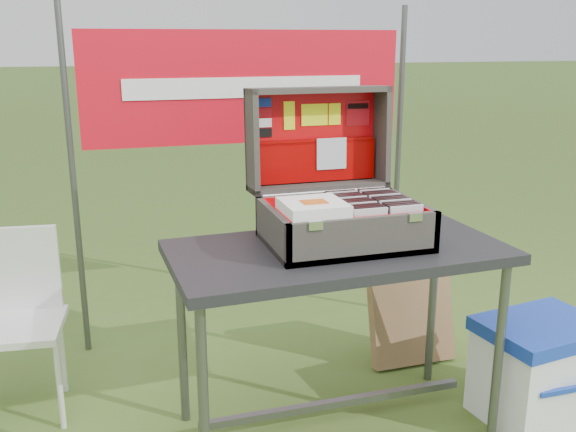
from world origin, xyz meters
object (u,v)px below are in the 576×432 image
object	(u,v)px
suitcase	(339,168)
cooler	(538,369)
chair	(18,330)
table	(336,342)
cardboard_box	(411,319)

from	to	relation	value
suitcase	cooler	xyz separation A→B (m)	(0.81, -0.23, -0.85)
suitcase	cooler	distance (m)	1.20
cooler	chair	bearing A→B (deg)	154.73
table	cooler	bearing A→B (deg)	-11.85
cardboard_box	cooler	bearing A→B (deg)	-65.61
cooler	suitcase	bearing A→B (deg)	155.76
table	cooler	distance (m)	0.87
cooler	cardboard_box	xyz separation A→B (m)	(-0.28, 0.59, 0.01)
table	suitcase	size ratio (longest dim) A/B	2.15
cooler	cardboard_box	world-z (taller)	cardboard_box
table	cardboard_box	distance (m)	0.74
cooler	cardboard_box	bearing A→B (deg)	106.94
table	cooler	world-z (taller)	table
suitcase	cardboard_box	world-z (taller)	suitcase
suitcase	chair	distance (m)	1.46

